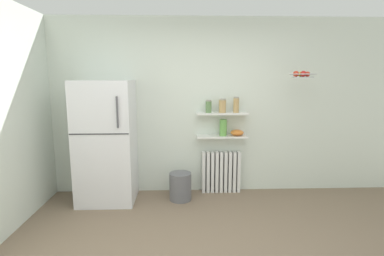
# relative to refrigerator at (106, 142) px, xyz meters

# --- Properties ---
(ground_plane) EXTENTS (7.04, 7.04, 0.00)m
(ground_plane) POSITION_rel_refrigerator_xyz_m (1.34, -1.17, -0.85)
(ground_plane) COLOR #7A6651
(back_wall) EXTENTS (7.04, 0.10, 2.60)m
(back_wall) POSITION_rel_refrigerator_xyz_m (1.34, 0.38, 0.45)
(back_wall) COLOR silver
(back_wall) RESTS_ON ground_plane
(refrigerator) EXTENTS (0.77, 0.70, 1.70)m
(refrigerator) POSITION_rel_refrigerator_xyz_m (0.00, 0.00, 0.00)
(refrigerator) COLOR silver
(refrigerator) RESTS_ON ground_plane
(radiator) EXTENTS (0.58, 0.12, 0.63)m
(radiator) POSITION_rel_refrigerator_xyz_m (1.65, 0.25, -0.54)
(radiator) COLOR white
(radiator) RESTS_ON ground_plane
(wall_shelf_lower) EXTENTS (0.75, 0.22, 0.02)m
(wall_shelf_lower) POSITION_rel_refrigerator_xyz_m (1.65, 0.22, 0.02)
(wall_shelf_lower) COLOR white
(wall_shelf_upper) EXTENTS (0.75, 0.22, 0.02)m
(wall_shelf_upper) POSITION_rel_refrigerator_xyz_m (1.65, 0.22, 0.36)
(wall_shelf_upper) COLOR white
(storage_jar_0) EXTENTS (0.09, 0.09, 0.19)m
(storage_jar_0) POSITION_rel_refrigerator_xyz_m (1.45, 0.22, 0.47)
(storage_jar_0) COLOR #5B7F4C
(storage_jar_0) RESTS_ON wall_shelf_upper
(storage_jar_1) EXTENTS (0.10, 0.10, 0.20)m
(storage_jar_1) POSITION_rel_refrigerator_xyz_m (1.65, 0.22, 0.48)
(storage_jar_1) COLOR tan
(storage_jar_1) RESTS_ON wall_shelf_upper
(storage_jar_2) EXTENTS (0.08, 0.08, 0.23)m
(storage_jar_2) POSITION_rel_refrigerator_xyz_m (1.85, 0.22, 0.49)
(storage_jar_2) COLOR tan
(storage_jar_2) RESTS_ON wall_shelf_upper
(vase) EXTENTS (0.11, 0.11, 0.24)m
(vase) POSITION_rel_refrigerator_xyz_m (1.67, 0.22, 0.15)
(vase) COLOR #66A84C
(vase) RESTS_ON wall_shelf_lower
(shelf_bowl) EXTENTS (0.20, 0.20, 0.09)m
(shelf_bowl) POSITION_rel_refrigerator_xyz_m (1.87, 0.22, 0.08)
(shelf_bowl) COLOR orange
(shelf_bowl) RESTS_ON wall_shelf_lower
(trash_bin) EXTENTS (0.31, 0.31, 0.39)m
(trash_bin) POSITION_rel_refrigerator_xyz_m (1.03, -0.03, -0.65)
(trash_bin) COLOR slate
(trash_bin) RESTS_ON ground_plane
(hanging_fruit_basket) EXTENTS (0.35, 0.35, 0.09)m
(hanging_fruit_basket) POSITION_rel_refrigerator_xyz_m (2.68, -0.07, 0.92)
(hanging_fruit_basket) COLOR #B2B2B7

